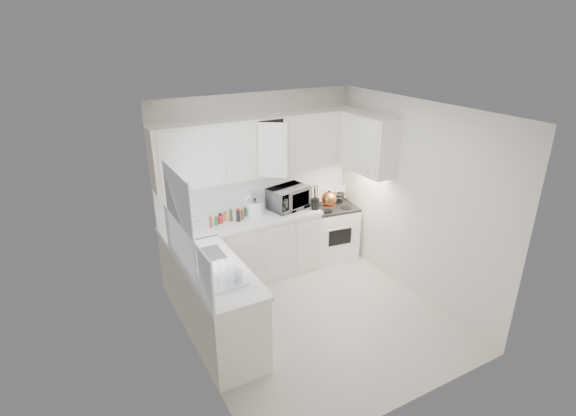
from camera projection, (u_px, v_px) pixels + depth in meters
floor at (315, 318)px, 5.60m from camera, size 3.20×3.20×0.00m
ceiling at (320, 111)px, 4.61m from camera, size 3.20×3.20×0.00m
wall_back at (258, 184)px, 6.40m from camera, size 3.00×0.00×3.00m
wall_front at (417, 292)px, 3.81m from camera, size 3.00×0.00×3.00m
wall_left at (191, 254)px, 4.43m from camera, size 0.00×3.20×3.20m
wall_right at (414, 201)px, 5.77m from camera, size 0.00×3.20×3.20m
window_blinds at (180, 219)px, 4.63m from camera, size 0.06×0.96×1.06m
lower_cabinets_back at (244, 251)px, 6.31m from camera, size 2.22×0.60×0.90m
lower_cabinets_left at (217, 307)px, 5.06m from camera, size 0.60×1.60×0.90m
countertop_back at (243, 221)px, 6.12m from camera, size 2.24×0.64×0.05m
countertop_left at (216, 270)px, 4.88m from camera, size 0.64×1.62×0.05m
backsplash_back at (258, 189)px, 6.42m from camera, size 2.98×0.02×0.55m
backsplash_left at (187, 252)px, 4.63m from camera, size 0.02×1.60×0.55m
upper_cabinets_back at (263, 174)px, 6.19m from camera, size 3.00×0.33×0.80m
upper_cabinets_right at (366, 172)px, 6.29m from camera, size 0.33×0.90×0.80m
sink at (204, 246)px, 5.11m from camera, size 0.42×0.38×0.30m
stove at (332, 224)px, 6.93m from camera, size 0.77×0.66×1.08m
tea_kettle at (329, 198)px, 6.52m from camera, size 0.30×0.26×0.26m
frying_pan at (336, 194)px, 6.98m from camera, size 0.28×0.45×0.04m
microwave at (289, 196)px, 6.40m from camera, size 0.64×0.45×0.39m
rice_cooker at (255, 206)px, 6.21m from camera, size 0.27×0.27×0.24m
paper_towel at (249, 202)px, 6.33m from camera, size 0.12×0.12×0.27m
utensil_crock at (316, 197)px, 6.37m from camera, size 0.16×0.16×0.38m
dish_rack at (223, 274)px, 4.53m from camera, size 0.44×0.34×0.23m
spice_left_0 at (207, 218)px, 5.98m from camera, size 0.06×0.06×0.13m
spice_left_1 at (215, 219)px, 5.94m from camera, size 0.06×0.06×0.13m
spice_left_2 at (218, 216)px, 6.05m from camera, size 0.06×0.06×0.13m
spice_left_3 at (225, 217)px, 6.01m from camera, size 0.06×0.06×0.13m
spice_left_4 at (228, 214)px, 6.12m from camera, size 0.06×0.06×0.13m
spice_left_5 at (236, 215)px, 6.08m from camera, size 0.06×0.06×0.13m
spice_left_6 at (238, 212)px, 6.18m from camera, size 0.06×0.06×0.13m
spice_left_7 at (246, 213)px, 6.14m from camera, size 0.06×0.06×0.13m
sauce_right_0 at (297, 197)px, 6.64m from camera, size 0.06×0.06×0.19m
sauce_right_1 at (303, 197)px, 6.62m from camera, size 0.06×0.06×0.19m
sauce_right_2 at (304, 195)px, 6.69m from camera, size 0.06×0.06×0.19m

